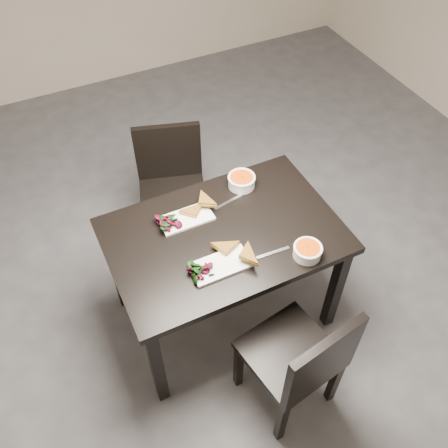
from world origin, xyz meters
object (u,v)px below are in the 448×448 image
at_px(table, 224,245).
at_px(chair_near, 302,360).
at_px(plate_far, 186,219).
at_px(soup_bowl_far, 242,180).
at_px(soup_bowl_near, 308,251).
at_px(plate_near, 220,265).
at_px(chair_far, 172,182).

height_order(table, chair_near, chair_near).
relative_size(plate_far, soup_bowl_far, 1.80).
distance_m(table, soup_bowl_near, 0.46).
xyz_separation_m(plate_near, plate_far, (-0.03, 0.36, -0.00)).
distance_m(soup_bowl_near, soup_bowl_far, 0.59).
height_order(table, plate_near, plate_near).
bearing_deg(plate_near, chair_far, 84.45).
relative_size(chair_near, plate_far, 3.02).
relative_size(plate_near, soup_bowl_near, 2.04).
distance_m(chair_far, plate_near, 0.97).
distance_m(chair_far, plate_far, 0.64).
bearing_deg(plate_near, soup_bowl_near, -16.83).
height_order(chair_far, soup_bowl_far, chair_far).
distance_m(chair_near, soup_bowl_far, 1.02).
relative_size(chair_near, soup_bowl_near, 5.84).
relative_size(chair_near, plate_near, 2.86).
height_order(chair_near, soup_bowl_near, chair_near).
distance_m(plate_near, soup_bowl_far, 0.58).
height_order(soup_bowl_near, soup_bowl_far, soup_bowl_far).
bearing_deg(plate_far, soup_bowl_far, 15.23).
bearing_deg(plate_far, soup_bowl_near, -47.21).
xyz_separation_m(chair_near, chair_far, (-0.10, 1.42, 0.00)).
bearing_deg(table, chair_near, -82.76).
bearing_deg(chair_far, table, -71.52).
height_order(chair_far, soup_bowl_near, chair_far).
bearing_deg(plate_far, plate_near, -85.05).
height_order(table, soup_bowl_far, soup_bowl_far).
relative_size(plate_near, soup_bowl_far, 1.89).
bearing_deg(chair_far, soup_bowl_far, -43.71).
bearing_deg(chair_near, soup_bowl_near, 49.71).
distance_m(chair_near, chair_far, 1.43).
xyz_separation_m(chair_far, soup_bowl_near, (0.33, -1.05, 0.30)).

